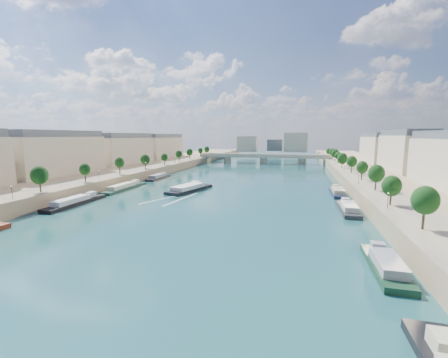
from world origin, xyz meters
The scene contains 17 objects.
ground centered at (0.00, 100.00, 0.00)m, with size 700.00×700.00×0.00m, color #0D3539.
quay_left centered at (-72.00, 100.00, 2.50)m, with size 44.00×520.00×5.00m, color #9E8460.
quay_right centered at (72.00, 100.00, 2.50)m, with size 44.00×520.00×5.00m, color #9E8460.
pave_left centered at (-57.00, 100.00, 5.05)m, with size 14.00×520.00×0.10m, color gray.
pave_right centered at (57.00, 100.00, 5.05)m, with size 14.00×520.00×0.10m, color gray.
trees_left centered at (-55.00, 102.00, 10.48)m, with size 4.80×268.80×8.26m.
trees_right centered at (55.00, 110.00, 10.48)m, with size 4.80×268.80×8.26m.
lamps_left centered at (-52.50, 90.00, 7.78)m, with size 0.36×200.36×4.28m.
lamps_right centered at (52.50, 105.00, 7.78)m, with size 0.36×200.36×4.28m.
buildings_left centered at (-85.00, 112.00, 16.45)m, with size 16.00×226.00×23.20m.
buildings_right centered at (85.00, 112.00, 16.45)m, with size 16.00×226.00×23.20m.
skyline centered at (3.19, 319.52, 14.66)m, with size 79.00×42.00×22.00m.
bridge centered at (0.00, 218.58, 5.08)m, with size 112.00×12.00×8.15m.
tour_barge centered at (-16.27, 81.69, 0.95)m, with size 13.90×26.99×3.65m.
wake centered at (-16.27, 65.04, 0.02)m, with size 14.25×25.91×0.04m.
moored_barges_left centered at (-45.50, 46.88, 0.84)m, with size 5.00×153.69×3.60m.
moored_barges_right centered at (45.50, 35.20, 0.84)m, with size 5.00×125.80×3.60m.
Camera 1 is at (29.83, -39.08, 23.95)m, focal length 24.00 mm.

